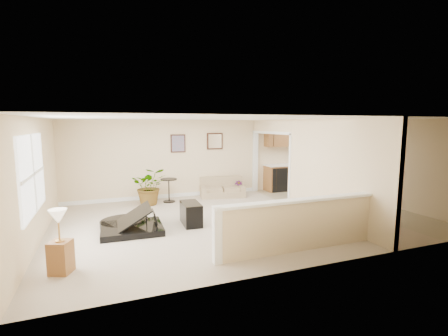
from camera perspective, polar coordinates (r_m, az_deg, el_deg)
name	(u,v)px	position (r m, az deg, el deg)	size (l,w,h in m)	color
floor	(242,218)	(8.32, 3.27, -8.80)	(9.00, 9.00, 0.00)	tan
back_wall	(206,158)	(10.84, -3.16, 1.80)	(9.00, 0.04, 2.50)	beige
front_wall	(318,193)	(5.50, 16.27, -4.28)	(9.00, 0.04, 2.50)	beige
left_wall	(37,180)	(7.46, -30.07, -1.91)	(0.04, 6.00, 2.50)	beige
right_wall	(381,162)	(10.70, 25.91, 0.96)	(0.04, 6.00, 2.50)	beige
ceiling	(243,118)	(7.98, 3.41, 8.68)	(9.00, 6.00, 0.04)	white
kitchen_vinyl	(343,207)	(9.98, 20.12, -6.43)	(2.70, 6.00, 0.01)	#9C866A
interior_partition	(299,166)	(9.15, 13.02, 0.33)	(0.18, 5.99, 2.50)	beige
pony_half_wall	(297,224)	(6.27, 12.67, -9.58)	(3.42, 0.22, 1.00)	beige
left_window	(32,174)	(6.94, -30.70, -0.92)	(0.05, 2.15, 1.45)	white
wall_art_left	(178,143)	(10.52, -8.08, 4.29)	(0.48, 0.04, 0.58)	#3B2015
wall_mirror	(215,141)	(10.87, -1.62, 4.74)	(0.55, 0.04, 0.55)	#3B2015
kitchen_cabinets	(292,166)	(12.00, 11.92, 0.40)	(2.36, 0.65, 2.33)	olive
piano	(129,208)	(7.57, -16.32, -6.72)	(1.58, 1.63, 1.24)	black
piano_bench	(191,214)	(7.79, -5.83, -7.98)	(0.40, 0.78, 0.52)	black
loveseat	(222,187)	(10.74, -0.41, -3.31)	(1.59, 1.10, 0.82)	tan
accent_table	(169,187)	(10.02, -9.67, -3.33)	(0.50, 0.50, 0.72)	black
palm_plant	(150,186)	(9.80, -12.89, -3.18)	(1.12, 1.00, 1.11)	black
small_plant	(238,189)	(10.83, 2.52, -3.76)	(0.37, 0.37, 0.50)	black
lamp_stand	(60,246)	(5.89, -26.87, -12.18)	(0.40, 0.40, 1.04)	olive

